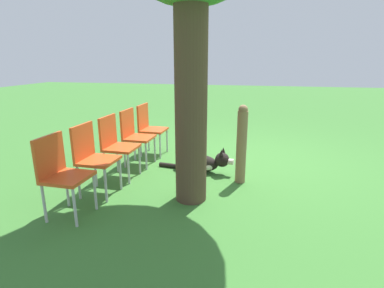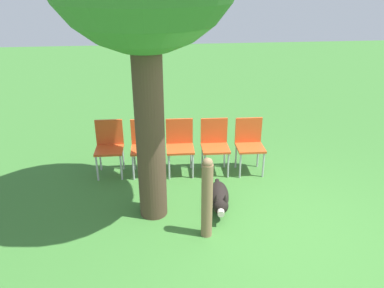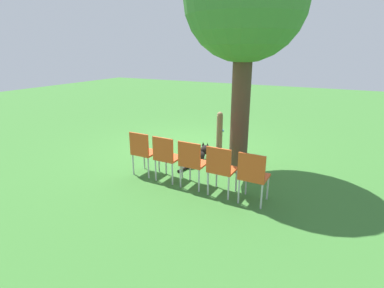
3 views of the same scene
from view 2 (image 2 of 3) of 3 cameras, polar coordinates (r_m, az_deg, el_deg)
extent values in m
plane|color=#38702D|center=(5.03, 12.30, -13.12)|extent=(30.00, 30.00, 0.00)
cylinder|color=#4C3828|center=(4.69, -6.48, 3.33)|extent=(0.37, 0.37, 2.69)
ellipsoid|color=black|center=(5.41, 4.14, -7.86)|extent=(0.71, 0.37, 0.27)
ellipsoid|color=silver|center=(5.26, 4.22, -9.07)|extent=(0.27, 0.26, 0.16)
sphere|color=black|center=(5.02, 4.36, -9.39)|extent=(0.24, 0.24, 0.21)
cylinder|color=silver|center=(4.93, 4.42, -10.33)|extent=(0.11, 0.10, 0.09)
cone|color=black|center=(4.96, 5.09, -8.16)|extent=(0.07, 0.07, 0.10)
cone|color=black|center=(4.95, 3.72, -8.15)|extent=(0.07, 0.07, 0.10)
cylinder|color=black|center=(5.86, 3.91, -6.31)|extent=(0.31, 0.11, 0.07)
cylinder|color=#846647|center=(4.61, 2.29, -8.67)|extent=(0.14, 0.14, 1.00)
sphere|color=#846647|center=(4.35, 2.41, -2.89)|extent=(0.12, 0.12, 0.12)
cube|color=#D14C1E|center=(6.18, 8.86, -0.55)|extent=(0.43, 0.45, 0.04)
cube|color=#D14C1E|center=(6.26, 8.59, 2.12)|extent=(0.04, 0.44, 0.43)
cylinder|color=#B7B7BC|center=(6.17, 10.82, -3.15)|extent=(0.03, 0.03, 0.43)
cylinder|color=#B7B7BC|center=(6.08, 7.36, -3.32)|extent=(0.03, 0.03, 0.43)
cylinder|color=#B7B7BC|center=(6.48, 10.01, -1.71)|extent=(0.03, 0.03, 0.43)
cylinder|color=#B7B7BC|center=(6.40, 6.71, -1.85)|extent=(0.03, 0.03, 0.43)
cube|color=#D14C1E|center=(6.10, 3.57, -0.65)|extent=(0.43, 0.45, 0.04)
cube|color=#D14C1E|center=(6.18, 3.37, 2.06)|extent=(0.04, 0.44, 0.43)
cylinder|color=#B7B7BC|center=(6.07, 5.54, -3.29)|extent=(0.03, 0.03, 0.43)
cylinder|color=#B7B7BC|center=(6.02, 1.96, -3.44)|extent=(0.03, 0.03, 0.43)
cylinder|color=#B7B7BC|center=(6.39, 4.98, -1.81)|extent=(0.03, 0.03, 0.43)
cylinder|color=#B7B7BC|center=(6.34, 1.59, -1.95)|extent=(0.03, 0.03, 0.43)
cube|color=#D14C1E|center=(6.07, -1.81, -0.74)|extent=(0.43, 0.45, 0.04)
cube|color=#D14C1E|center=(6.15, -1.94, 1.99)|extent=(0.04, 0.44, 0.43)
cylinder|color=#B7B7BC|center=(6.02, 0.12, -3.40)|extent=(0.03, 0.03, 0.43)
cylinder|color=#B7B7BC|center=(6.00, -3.50, -3.54)|extent=(0.03, 0.03, 0.43)
cylinder|color=#B7B7BC|center=(6.34, -0.16, -1.91)|extent=(0.03, 0.03, 0.43)
cylinder|color=#B7B7BC|center=(6.32, -3.60, -2.04)|extent=(0.03, 0.03, 0.43)
cube|color=#D14C1E|center=(6.09, -7.20, -0.82)|extent=(0.43, 0.45, 0.04)
cube|color=#D14C1E|center=(6.18, -7.26, 1.89)|extent=(0.04, 0.44, 0.43)
cylinder|color=#B7B7BC|center=(6.03, -5.33, -3.49)|extent=(0.03, 0.03, 0.43)
cylinder|color=#B7B7BC|center=(6.04, -8.94, -3.60)|extent=(0.03, 0.03, 0.43)
cylinder|color=#B7B7BC|center=(6.35, -5.33, -1.99)|extent=(0.03, 0.03, 0.43)
cylinder|color=#B7B7BC|center=(6.37, -8.75, -2.11)|extent=(0.03, 0.03, 0.43)
cube|color=#D14C1E|center=(6.17, -12.50, -0.90)|extent=(0.43, 0.45, 0.04)
cube|color=#D14C1E|center=(6.25, -12.49, 1.78)|extent=(0.04, 0.44, 0.43)
cylinder|color=#B7B7BC|center=(6.09, -10.73, -3.54)|extent=(0.03, 0.03, 0.43)
cylinder|color=#B7B7BC|center=(6.14, -14.26, -3.64)|extent=(0.03, 0.03, 0.43)
cylinder|color=#B7B7BC|center=(6.41, -10.45, -2.06)|extent=(0.03, 0.03, 0.43)
cylinder|color=#B7B7BC|center=(6.46, -13.81, -2.16)|extent=(0.03, 0.03, 0.43)
camera|label=1|loc=(5.13, -46.42, 1.39)|focal=28.00mm
camera|label=3|loc=(10.23, -18.05, 19.87)|focal=28.00mm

